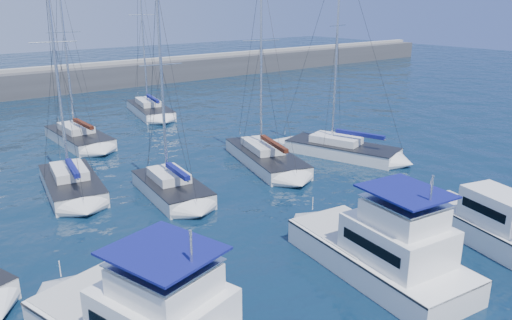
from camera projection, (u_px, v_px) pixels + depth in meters
ground at (281, 253)px, 24.01m from camera, size 220.00×220.00×0.00m
breakwater at (9, 89)px, 62.55m from camera, size 160.00×6.00×4.45m
motor_yacht_stbd_inner at (385, 252)px, 21.74m from camera, size 4.76×9.13×4.69m
motor_yacht_stbd_outer at (486, 223)px, 24.95m from camera, size 4.12×7.31×3.20m
sailboat_mid_b at (72, 184)px, 31.53m from camera, size 4.27×7.88×14.79m
sailboat_mid_c at (171, 188)px, 30.85m from camera, size 3.78×7.01×12.75m
sailboat_mid_d at (265, 157)px, 36.94m from camera, size 5.60×9.67×14.20m
sailboat_mid_e at (341, 149)px, 38.87m from camera, size 5.54×9.15×15.80m
sailboat_back_b at (79, 137)px, 42.33m from camera, size 3.24×8.42×14.63m
sailboat_back_c at (150, 109)px, 53.06m from camera, size 4.85×9.27×16.37m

